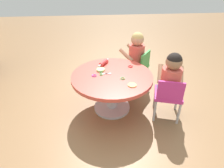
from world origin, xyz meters
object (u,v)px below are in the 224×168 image
at_px(craft_table, 112,83).
at_px(seated_child_left, 171,76).
at_px(craft_scissors, 103,74).
at_px(seated_child_right, 136,51).
at_px(rolling_pin, 104,63).
at_px(child_chair_left, 168,95).
at_px(child_chair_right, 138,67).

xyz_separation_m(craft_table, seated_child_left, (-0.17, -0.62, 0.17)).
height_order(craft_table, craft_scissors, craft_scissors).
relative_size(craft_table, seated_child_left, 1.81).
height_order(seated_child_right, craft_scissors, seated_child_right).
bearing_deg(rolling_pin, child_chair_left, -125.10).
distance_m(child_chair_left, seated_child_left, 0.23).
bearing_deg(child_chair_right, child_chair_left, -163.95).
xyz_separation_m(child_chair_right, rolling_pin, (-0.22, 0.49, 0.19)).
distance_m(rolling_pin, craft_scissors, 0.25).
bearing_deg(child_chair_left, seated_child_right, 17.88).
relative_size(seated_child_right, craft_scissors, 3.79).
height_order(seated_child_right, rolling_pin, seated_child_right).
xyz_separation_m(child_chair_left, craft_scissors, (0.24, 0.70, 0.17)).
relative_size(seated_child_left, rolling_pin, 2.50).
relative_size(child_chair_right, seated_child_right, 1.05).
bearing_deg(seated_child_left, rolling_pin, 57.50).
xyz_separation_m(seated_child_left, rolling_pin, (0.45, 0.70, -0.04)).
height_order(child_chair_left, rolling_pin, child_chair_left).
height_order(craft_table, seated_child_left, seated_child_left).
relative_size(child_chair_right, rolling_pin, 2.63).
bearing_deg(rolling_pin, seated_child_left, -122.50).
distance_m(child_chair_right, seated_child_right, 0.23).
height_order(seated_child_left, craft_scissors, seated_child_left).
xyz_separation_m(craft_table, child_chair_left, (-0.21, -0.61, -0.06)).
bearing_deg(craft_table, rolling_pin, 16.58).
distance_m(craft_table, child_chair_left, 0.65).
bearing_deg(child_chair_left, seated_child_left, -15.85).
xyz_separation_m(seated_child_left, seated_child_right, (0.69, 0.25, 0.00)).
bearing_deg(craft_scissors, seated_child_left, -105.85).
bearing_deg(rolling_pin, child_chair_right, -65.33).
height_order(seated_child_left, child_chair_right, seated_child_left).
bearing_deg(child_chair_right, craft_scissors, 133.11).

